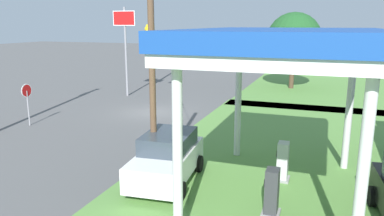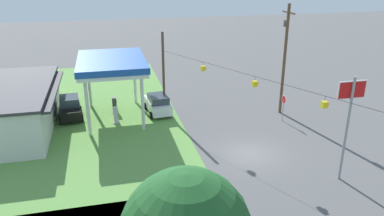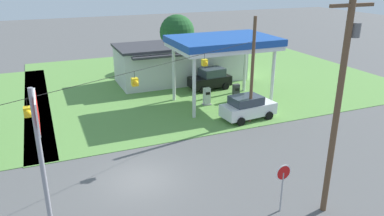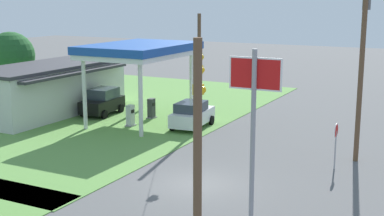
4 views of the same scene
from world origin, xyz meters
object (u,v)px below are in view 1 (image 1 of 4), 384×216
Objects in this scene: gas_station_canopy at (285,46)px; stop_sign_roadside at (27,95)px; tree_west_verge at (294,40)px; stop_sign_overhead at (125,34)px; car_at_pumps_front at (167,157)px; fuel_pump_far at (272,194)px; fuel_pump_near at (283,163)px.

gas_station_canopy is 16.13m from stop_sign_roadside.
tree_west_verge is at bearing -175.63° from gas_station_canopy.
stop_sign_overhead is at bearing -56.21° from tree_west_verge.
car_at_pumps_front is 0.61× the size of stop_sign_overhead.
car_at_pumps_front is at bearing -5.81° from tree_west_verge.
gas_station_canopy is 1.23× the size of tree_west_verge.
fuel_pump_far is at bearing 67.85° from car_at_pumps_front.
fuel_pump_near is 1.00× the size of fuel_pump_far.
stop_sign_roadside is 23.04m from tree_west_verge.
car_at_pumps_front is 0.64× the size of tree_west_verge.
stop_sign_roadside is 10.72m from stop_sign_overhead.
tree_west_verge is (-18.58, 13.36, 2.65)m from stop_sign_roadside.
car_at_pumps_front is at bearing -68.93° from fuel_pump_near.
stop_sign_overhead is (-14.81, -10.19, 4.11)m from car_at_pumps_front.
stop_sign_roadside is (-4.63, -11.00, 0.84)m from car_at_pumps_front.
fuel_pump_far is (1.42, -0.00, -4.50)m from gas_station_canopy.
fuel_pump_far is 0.22× the size of tree_west_verge.
stop_sign_roadside is at bearing -101.38° from fuel_pump_near.
stop_sign_roadside is (-5.89, -15.12, 1.08)m from fuel_pump_far.
fuel_pump_near is 0.22× the size of tree_west_verge.
stop_sign_overhead is (-14.65, -14.32, -0.14)m from gas_station_canopy.
gas_station_canopy reaches higher than stop_sign_roadside.
fuel_pump_near and fuel_pump_far have the same top height.
gas_station_canopy is at bearing 87.09° from car_at_pumps_front.
tree_west_verge is (-23.05, -1.76, -0.76)m from gas_station_canopy.
stop_sign_roadside reaches higher than fuel_pump_far.
tree_west_verge is (-24.47, -1.76, 3.74)m from fuel_pump_far.
car_at_pumps_front is 18.45m from stop_sign_overhead.
fuel_pump_near is 22.02m from tree_west_verge.
car_at_pumps_front is 1.77× the size of stop_sign_roadside.
stop_sign_overhead is (-13.22, -14.32, 4.35)m from fuel_pump_near.
gas_station_canopy is 5.54× the size of fuel_pump_far.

